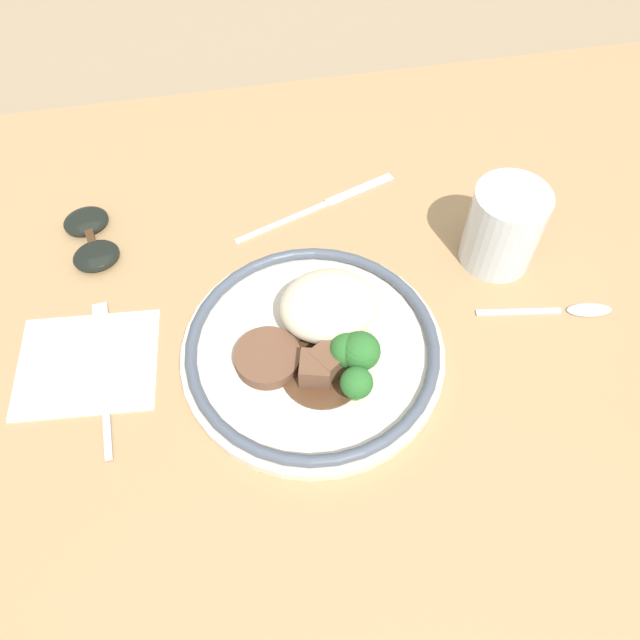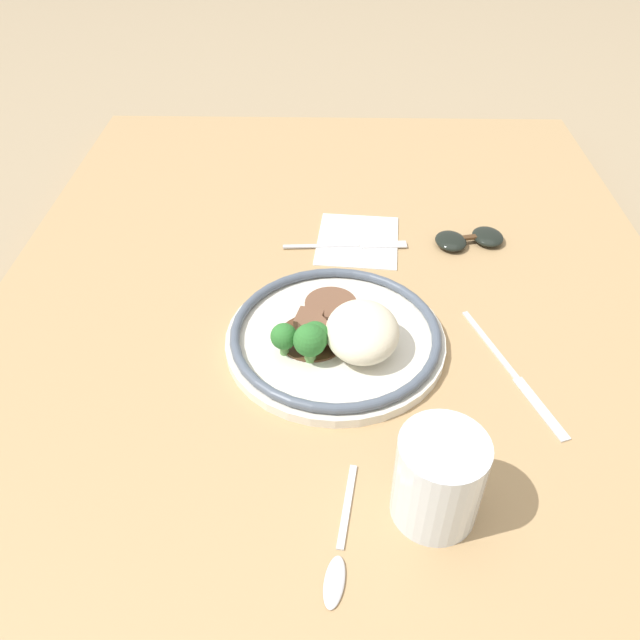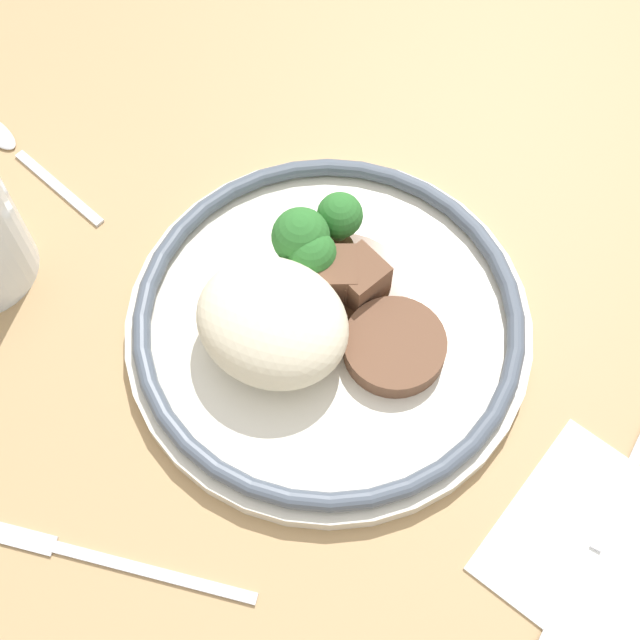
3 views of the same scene
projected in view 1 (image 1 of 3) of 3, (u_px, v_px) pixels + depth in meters
name	position (u px, v px, depth m)	size (l,w,h in m)	color
ground_plane	(303.00, 372.00, 0.67)	(8.00, 8.00, 0.00)	#998466
dining_table	(303.00, 365.00, 0.65)	(1.35, 0.93, 0.03)	tan
napkin	(88.00, 363.00, 0.63)	(0.15, 0.13, 0.00)	white
plate	(318.00, 345.00, 0.63)	(0.27, 0.27, 0.07)	silver
juice_glass	(503.00, 230.00, 0.68)	(0.08, 0.08, 0.10)	#F4AD19
fork	(103.00, 360.00, 0.63)	(0.02, 0.18, 0.00)	silver
knife	(323.00, 205.00, 0.76)	(0.21, 0.08, 0.00)	silver
spoon	(572.00, 310.00, 0.67)	(0.15, 0.04, 0.01)	silver
sunglasses	(91.00, 238.00, 0.72)	(0.07, 0.11, 0.02)	black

